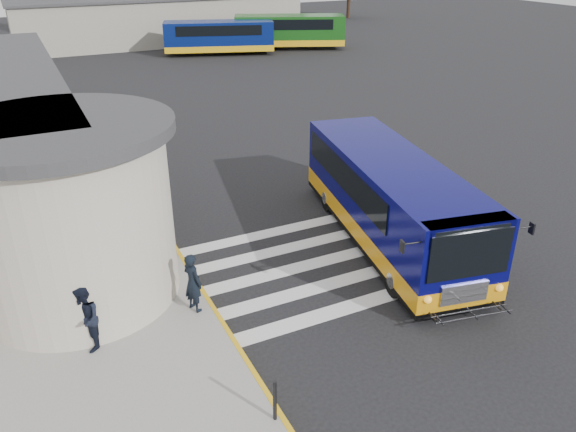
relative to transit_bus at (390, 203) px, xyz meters
name	(u,v)px	position (x,y,z in m)	size (l,w,h in m)	color
ground	(315,249)	(-2.41, 0.52, -1.33)	(140.00, 140.00, 0.00)	black
sidewalk	(2,252)	(-11.41, 4.52, -1.26)	(10.00, 34.00, 0.15)	gray
curb_strip	(158,221)	(-6.46, 4.52, -1.25)	(0.12, 34.00, 0.16)	gold
crosswalk	(313,264)	(-2.91, -0.28, -1.33)	(8.00, 5.35, 0.01)	silver
depot_building	(159,19)	(3.59, 42.52, 0.77)	(26.40, 8.40, 4.20)	gray
transit_bus	(390,203)	(0.00, 0.00, 0.00)	(4.74, 10.16, 2.79)	#06064F
pedestrian_a	(193,282)	(-6.91, -1.13, -0.36)	(0.60, 0.39, 1.65)	black
pedestrian_b	(85,318)	(-9.62, -1.55, -0.33)	(0.83, 0.65, 1.71)	black
bollard	(275,401)	(-6.61, -5.49, -0.69)	(0.08, 0.08, 0.98)	black
far_bus_a	(219,36)	(6.44, 33.86, 0.20)	(9.47, 5.27, 2.36)	#071653
far_bus_b	(289,30)	(13.04, 33.69, 0.29)	(9.95, 6.26, 2.49)	#144913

